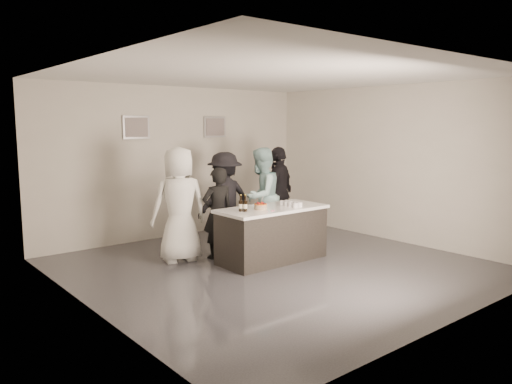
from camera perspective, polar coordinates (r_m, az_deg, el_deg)
floor at (r=8.09m, az=2.28°, el=-8.47°), size 6.00×6.00×0.00m
ceiling at (r=7.80m, az=2.40°, el=13.20°), size 6.00×6.00×0.00m
wall_back at (r=10.23m, az=-8.95°, el=3.41°), size 6.00×0.04×3.00m
wall_front at (r=5.93m, az=22.03°, el=-0.20°), size 6.00×0.04×3.00m
wall_left at (r=6.23m, az=-18.72°, el=0.33°), size 0.04×6.00×3.00m
wall_right at (r=10.04m, az=15.23°, el=3.16°), size 0.04×6.00×3.00m
picture_left at (r=9.75m, az=-13.54°, el=7.20°), size 0.54×0.04×0.44m
picture_right at (r=10.66m, az=-4.74°, el=7.42°), size 0.54×0.04×0.44m
bar_counter at (r=8.31m, az=1.83°, el=-4.82°), size 1.86×0.86×0.90m
cake at (r=8.01m, az=0.53°, el=-1.74°), size 0.21×0.21×0.08m
beer_bottle_a at (r=7.83m, az=-1.75°, el=-1.29°), size 0.07×0.07×0.26m
beer_bottle_b at (r=7.80m, az=-1.24°, el=-1.32°), size 0.07×0.07×0.26m
tumbler_cluster at (r=8.37m, az=4.05°, el=-1.34°), size 0.19×0.40×0.08m
candles at (r=7.87m, az=1.93°, el=-2.17°), size 0.24×0.08×0.01m
person_main_black at (r=8.44m, az=-4.41°, el=-2.41°), size 0.60×0.43×1.55m
person_main_blue at (r=9.34m, az=0.58°, el=-0.52°), size 1.08×0.97×1.83m
person_guest_left at (r=8.28m, az=-8.77°, el=-1.43°), size 1.04×0.79×1.90m
person_guest_right at (r=9.84m, az=2.64°, el=-0.12°), size 1.16×0.86×1.82m
person_guest_back at (r=9.36m, az=-3.58°, el=-0.77°), size 1.13×0.65×1.75m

